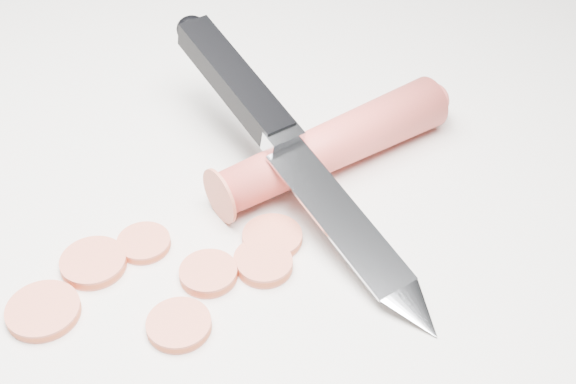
# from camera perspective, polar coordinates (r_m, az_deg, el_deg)

# --- Properties ---
(ground) EXTENTS (2.40, 2.40, 0.00)m
(ground) POSITION_cam_1_polar(r_m,az_deg,el_deg) (0.51, -2.76, -0.72)
(ground) COLOR silver
(ground) RESTS_ON ground
(carrot) EXTENTS (0.14, 0.15, 0.03)m
(carrot) POSITION_cam_1_polar(r_m,az_deg,el_deg) (0.52, 3.16, 3.33)
(carrot) COLOR #CE3D36
(carrot) RESTS_ON ground
(carrot_slice_0) EXTENTS (0.04, 0.04, 0.01)m
(carrot_slice_0) POSITION_cam_1_polar(r_m,az_deg,el_deg) (0.46, -17.01, -8.09)
(carrot_slice_0) COLOR #CD5B41
(carrot_slice_0) RESTS_ON ground
(carrot_slice_1) EXTENTS (0.03, 0.03, 0.01)m
(carrot_slice_1) POSITION_cam_1_polar(r_m,az_deg,el_deg) (0.47, -1.67, -5.16)
(carrot_slice_1) COLOR #CD5B41
(carrot_slice_1) RESTS_ON ground
(carrot_slice_2) EXTENTS (0.03, 0.03, 0.01)m
(carrot_slice_2) POSITION_cam_1_polar(r_m,az_deg,el_deg) (0.47, -1.84, -4.90)
(carrot_slice_2) COLOR #CD5B41
(carrot_slice_2) RESTS_ON ground
(carrot_slice_3) EXTENTS (0.03, 0.03, 0.01)m
(carrot_slice_3) POSITION_cam_1_polar(r_m,az_deg,el_deg) (0.46, -5.68, -5.78)
(carrot_slice_3) COLOR #CD5B41
(carrot_slice_3) RESTS_ON ground
(carrot_slice_4) EXTENTS (0.04, 0.04, 0.01)m
(carrot_slice_4) POSITION_cam_1_polar(r_m,az_deg,el_deg) (0.48, -1.13, -3.24)
(carrot_slice_4) COLOR #CD5B41
(carrot_slice_4) RESTS_ON ground
(carrot_slice_5) EXTENTS (0.04, 0.04, 0.01)m
(carrot_slice_5) POSITION_cam_1_polar(r_m,az_deg,el_deg) (0.48, -13.68, -4.92)
(carrot_slice_5) COLOR #CD5B41
(carrot_slice_5) RESTS_ON ground
(carrot_slice_6) EXTENTS (0.04, 0.04, 0.01)m
(carrot_slice_6) POSITION_cam_1_polar(r_m,az_deg,el_deg) (0.44, -7.77, -9.35)
(carrot_slice_6) COLOR #CD5B41
(carrot_slice_6) RESTS_ON ground
(carrot_slice_7) EXTENTS (0.03, 0.03, 0.01)m
(carrot_slice_7) POSITION_cam_1_polar(r_m,az_deg,el_deg) (0.49, -10.22, -3.59)
(carrot_slice_7) COLOR #CD5B41
(carrot_slice_7) RESTS_ON ground
(kitchen_knife) EXTENTS (0.21, 0.21, 0.07)m
(kitchen_knife) POSITION_cam_1_polar(r_m,az_deg,el_deg) (0.49, 0.66, 2.78)
(kitchen_knife) COLOR silver
(kitchen_knife) RESTS_ON ground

